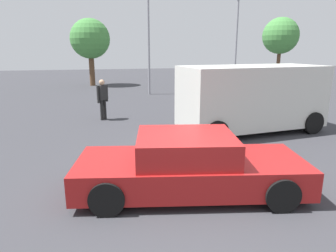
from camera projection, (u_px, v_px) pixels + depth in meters
name	position (u px, v px, depth m)	size (l,w,h in m)	color
ground_plane	(185.00, 199.00, 5.93)	(80.00, 80.00, 0.00)	#38383D
sedan_foreground	(189.00, 166.00, 6.09)	(4.76, 2.55, 1.23)	maroon
van_white	(251.00, 97.00, 10.52)	(5.14, 2.73, 2.30)	silver
pedestrian	(103.00, 96.00, 12.33)	(0.46, 0.45, 1.66)	black
light_post_near	(148.00, 17.00, 18.42)	(0.44, 0.44, 7.08)	gray
light_post_mid	(237.00, 26.00, 20.62)	(0.44, 0.44, 6.49)	gray
tree_back_left	(90.00, 39.00, 23.35)	(3.05, 3.05, 5.15)	brown
tree_back_center	(281.00, 36.00, 28.01)	(3.31, 3.31, 5.69)	brown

